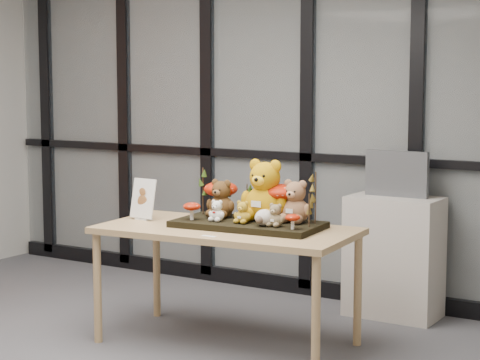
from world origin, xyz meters
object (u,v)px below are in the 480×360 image
Objects in this scene: bear_brown_medium at (221,196)px; sign_holder at (143,201)px; mushroom_back_right at (282,200)px; mushroom_front_left at (192,210)px; bear_tan_back at (295,199)px; mushroom_back_left at (221,197)px; bear_pooh_yellow at (265,187)px; plush_cream_hedgehog at (264,217)px; monitor at (397,174)px; bear_small_yellow at (243,211)px; bear_beige_small at (276,214)px; cabinet at (394,257)px; mushroom_front_right at (293,221)px; diorama_tray at (248,224)px; bear_white_bow at (217,209)px; display_table at (227,238)px.

sign_holder is (-0.51, -0.15, -0.05)m from bear_brown_medium.
mushroom_back_right is 0.56m from mushroom_front_left.
bear_tan_back is 1.19× the size of mushroom_back_left.
sign_holder is at bearing -171.21° from bear_pooh_yellow.
mushroom_back_right is 0.92m from sign_holder.
bear_pooh_yellow is at bearing 4.47° from bear_brown_medium.
bear_brown_medium is at bearing 156.31° from plush_cream_hedgehog.
bear_small_yellow is at bearing -113.81° from monitor.
sign_holder is at bearing -165.19° from mushroom_back_right.
bear_pooh_yellow reaches higher than bear_small_yellow.
bear_beige_small is 0.61× the size of mushroom_back_right.
bear_pooh_yellow reaches higher than bear_beige_small.
bear_tan_back reaches higher than cabinet.
bear_beige_small is (-0.03, -0.19, -0.07)m from bear_tan_back.
bear_brown_medium is at bearing 165.95° from mushroom_front_right.
plush_cream_hedgehog is 1.28m from cabinet.
monitor is at bearing 60.62° from bear_pooh_yellow.
diorama_tray is 1.23m from monitor.
monitor reaches higher than bear_brown_medium.
bear_white_bow is 0.23m from mushroom_back_left.
bear_small_yellow is 1.53× the size of mushroom_front_right.
monitor is (0.36, 0.95, 0.10)m from mushroom_back_right.
bear_brown_medium reaches higher than diorama_tray.
cabinet is 1.88× the size of monitor.
bear_brown_medium is at bearing 61.56° from mushroom_front_left.
monitor is at bearing 56.44° from display_table.
bear_white_bow is at bearing -145.70° from bear_pooh_yellow.
display_table is at bearing 23.49° from bear_white_bow.
mushroom_front_right is (0.35, -0.03, -0.03)m from bear_small_yellow.
mushroom_front_left is at bearing -174.36° from bear_small_yellow.
bear_pooh_yellow is 0.30m from bear_brown_medium.
bear_pooh_yellow reaches higher than monitor.
mushroom_front_right is at bearing -49.44° from mushroom_back_right.
bear_brown_medium is 1.82× the size of bear_white_bow.
bear_tan_back is 0.10m from mushroom_back_right.
mushroom_front_right is (0.48, -0.04, 0.15)m from display_table.
bear_pooh_yellow is at bearing 17.77° from sign_holder.
display_table is 0.33m from mushroom_back_left.
diorama_tray is 0.25m from mushroom_back_right.
bear_small_yellow is 0.22m from bear_beige_small.
cabinet is at bearing 60.21° from bear_pooh_yellow.
mushroom_back_right reaches higher than mushroom_back_left.
mushroom_back_left is at bearing 127.27° from display_table.
mushroom_back_right is (0.38, 0.09, -0.01)m from bear_brown_medium.
bear_pooh_yellow reaches higher than bear_tan_back.
display_table is at bearing 170.81° from bear_small_yellow.
bear_small_yellow is at bearing 10.42° from mushroom_front_left.
mushroom_back_right is 2.08× the size of mushroom_front_left.
diorama_tray is at bearing -116.07° from cabinet.
bear_white_bow reaches higher than mushroom_front_right.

